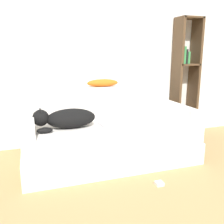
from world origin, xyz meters
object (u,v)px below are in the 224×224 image
laptop (112,124)px  bookshelf (185,73)px  power_adapter (159,184)px  couch (109,142)px  throw_pillow (103,83)px  dog (66,118)px

laptop → bookshelf: 1.56m
laptop → power_adapter: bearing=-74.8°
couch → power_adapter: (0.27, -0.72, -0.20)m
throw_pillow → bookshelf: bookshelf is taller
couch → laptop: (0.01, -0.07, 0.24)m
bookshelf → dog: bearing=-162.1°
couch → laptop: size_ratio=6.35×
throw_pillow → laptop: bearing=-92.9°
laptop → throw_pillow: (0.02, 0.46, 0.41)m
dog → throw_pillow: 0.75m
laptop → power_adapter: (0.25, -0.65, -0.44)m
throw_pillow → bookshelf: 1.34m
laptop → throw_pillow: size_ratio=0.76×
couch → laptop: 0.25m
couch → laptop: bearing=-79.4°
couch → bookshelf: size_ratio=1.13×
laptop → bookshelf: size_ratio=0.18×
throw_pillow → power_adapter: 1.41m
throw_pillow → couch: bearing=-95.4°
couch → dog: size_ratio=2.95×
laptop → bookshelf: bookshelf is taller
throw_pillow → dog: bearing=-141.1°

